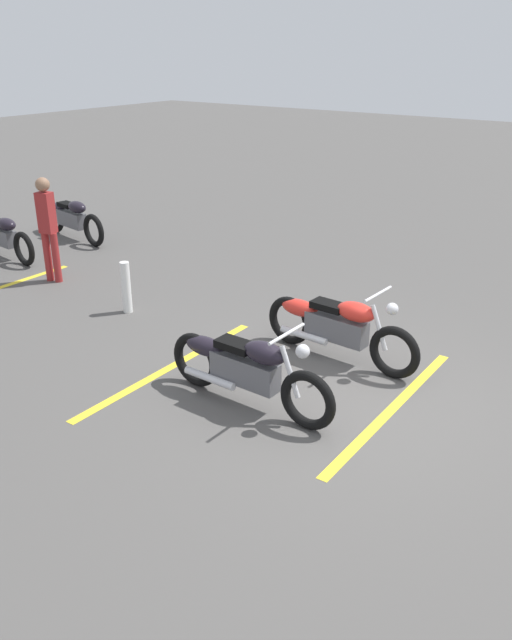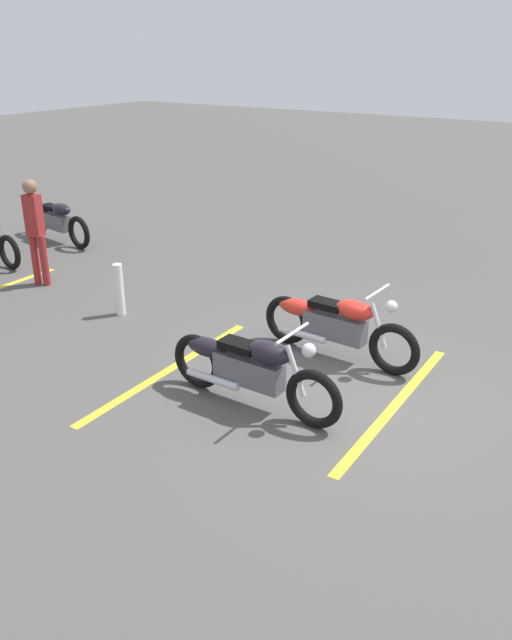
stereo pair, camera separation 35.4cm
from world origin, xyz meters
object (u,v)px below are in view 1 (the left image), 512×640
(motorcycle_bright_foreground, at_px, (336,325))
(motorcycle_row_left, at_px, (1,235))
(motorcycle_dark_foreground, at_px, (244,367))
(bollard_post, at_px, (126,287))
(motorcycle_row_far_left, at_px, (71,217))
(bystander_secondary, at_px, (48,225))

(motorcycle_bright_foreground, bearing_deg, motorcycle_row_left, -177.96)
(motorcycle_dark_foreground, height_order, bollard_post, motorcycle_dark_foreground)
(motorcycle_row_left, height_order, bollard_post, motorcycle_row_left)
(motorcycle_row_far_left, height_order, bystander_secondary, bystander_secondary)
(motorcycle_row_far_left, distance_m, motorcycle_row_left, 1.61)
(motorcycle_bright_foreground, relative_size, bollard_post, 2.82)
(motorcycle_bright_foreground, distance_m, bollard_post, 3.35)
(motorcycle_row_left, bearing_deg, bystander_secondary, -3.18)
(motorcycle_bright_foreground, height_order, motorcycle_row_left, motorcycle_bright_foreground)
(motorcycle_row_far_left, relative_size, bollard_post, 2.75)
(motorcycle_dark_foreground, xyz_separation_m, bystander_secondary, (5.11, -1.43, 0.53))
(motorcycle_bright_foreground, relative_size, motorcycle_dark_foreground, 1.00)
(motorcycle_row_far_left, height_order, bollard_post, motorcycle_row_far_left)
(motorcycle_bright_foreground, xyz_separation_m, motorcycle_row_far_left, (7.19, -1.76, -0.01))
(motorcycle_dark_foreground, relative_size, bystander_secondary, 1.26)
(motorcycle_bright_foreground, xyz_separation_m, bollard_post, (3.32, 0.44, -0.07))
(motorcycle_row_far_left, bearing_deg, motorcycle_dark_foreground, -16.54)
(motorcycle_row_far_left, xyz_separation_m, motorcycle_row_left, (0.08, 1.60, -0.02))
(bollard_post, bearing_deg, bystander_secondary, -7.22)
(motorcycle_dark_foreground, height_order, bystander_secondary, bystander_secondary)
(bystander_secondary, xyz_separation_m, bollard_post, (-2.04, 0.26, -0.59))
(motorcycle_row_left, xyz_separation_m, bystander_secondary, (-1.90, 0.34, 0.55))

